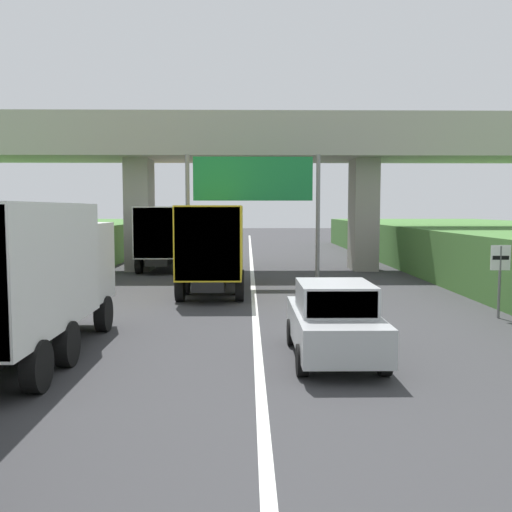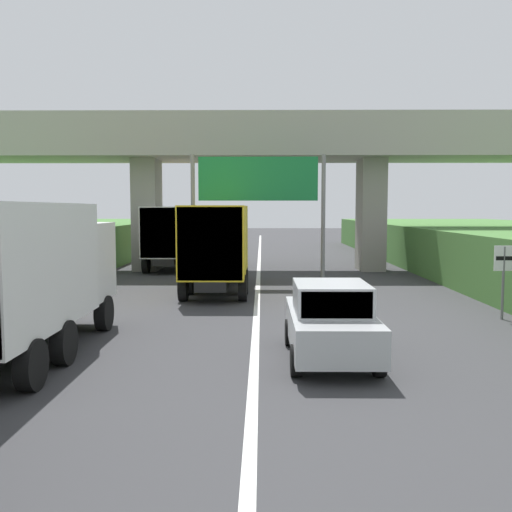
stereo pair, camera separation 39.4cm
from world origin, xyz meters
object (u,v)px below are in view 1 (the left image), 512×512
truck_yellow (213,244)px  truck_white (25,272)px  construction_barrel_4 (82,285)px  truck_orange (166,234)px  overhead_highway_sign (253,188)px  speed_limit_sign (500,270)px  construction_barrel_3 (27,308)px  car_silver (334,321)px

truck_yellow → truck_white: 10.60m
truck_yellow → construction_barrel_4: (-4.90, -1.24, -1.47)m
truck_white → construction_barrel_4: (-1.37, 8.75, -1.47)m
truck_white → construction_barrel_4: size_ratio=8.11×
truck_orange → overhead_highway_sign: bearing=-53.6°
truck_orange → truck_white: size_ratio=1.00×
overhead_highway_sign → speed_limit_sign: size_ratio=2.64×
overhead_highway_sign → construction_barrel_3: 11.34m
truck_orange → truck_yellow: 9.30m
speed_limit_sign → truck_white: size_ratio=0.31×
construction_barrel_3 → speed_limit_sign: bearing=2.2°
speed_limit_sign → construction_barrel_3: bearing=-177.8°
speed_limit_sign → truck_yellow: bearing=148.4°
speed_limit_sign → car_silver: bearing=-141.4°
truck_white → speed_limit_sign: bearing=19.6°
truck_white → car_silver: 6.87m
truck_orange → car_silver: 19.94m
truck_white → construction_barrel_4: 8.98m
truck_white → car_silver: bearing=-0.9°
construction_barrel_4 → truck_white: bearing=-81.1°
construction_barrel_4 → truck_orange: bearing=80.2°
truck_orange → car_silver: truck_orange is taller
speed_limit_sign → car_silver: size_ratio=0.54×
speed_limit_sign → truck_orange: bearing=130.4°
speed_limit_sign → truck_white: (-12.51, -4.47, 0.46)m
truck_yellow → car_silver: (3.26, -10.10, -1.08)m
speed_limit_sign → construction_barrel_3: size_ratio=2.48×
truck_orange → car_silver: (6.42, -18.85, -1.08)m
speed_limit_sign → overhead_highway_sign: bearing=133.4°
overhead_highway_sign → construction_barrel_3: overhead_highway_sign is taller
truck_white → truck_orange: bearing=88.9°
overhead_highway_sign → speed_limit_sign: overhead_highway_sign is taller
construction_barrel_3 → truck_white: bearing=-68.6°
overhead_highway_sign → truck_orange: overhead_highway_sign is taller
truck_yellow → overhead_highway_sign: bearing=55.2°
truck_white → construction_barrel_4: bearing=98.9°
overhead_highway_sign → truck_yellow: size_ratio=0.81×
truck_orange → truck_white: same height
truck_yellow → construction_barrel_4: size_ratio=8.11×
car_silver → construction_barrel_3: 9.25m
truck_white → construction_barrel_4: truck_white is taller
overhead_highway_sign → truck_orange: size_ratio=0.81×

